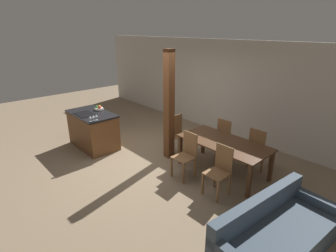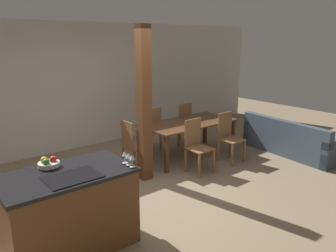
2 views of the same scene
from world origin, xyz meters
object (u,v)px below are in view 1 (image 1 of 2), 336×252
at_px(dining_table, 224,145).
at_px(dining_chair_near_right, 220,170).
at_px(dining_chair_far_right, 258,148).
at_px(timber_post, 169,106).
at_px(dining_chair_head_end, 179,134).
at_px(wine_glass_near, 90,117).
at_px(dining_chair_near_left, 186,154).
at_px(dining_chair_far_left, 226,137).
at_px(kitchen_island, 93,130).
at_px(couch, 276,236).
at_px(wine_glass_middle, 93,116).
at_px(wine_glass_far, 96,116).
at_px(fruit_bowl, 99,108).

xyz_separation_m(dining_table, dining_chair_near_right, (0.43, -0.70, -0.14)).
xyz_separation_m(dining_chair_far_right, timber_post, (-1.77, -1.06, 0.78)).
bearing_deg(dining_chair_head_end, timber_post, -178.38).
relative_size(wine_glass_near, dining_chair_near_left, 0.15).
height_order(dining_chair_far_left, dining_chair_far_right, same).
height_order(kitchen_island, dining_chair_near_right, dining_chair_near_right).
xyz_separation_m(dining_chair_head_end, couch, (3.18, -1.23, -0.25)).
bearing_deg(dining_chair_near_left, timber_post, 159.66).
bearing_deg(couch, dining_chair_head_end, 73.97).
bearing_deg(dining_chair_near_right, timber_post, 169.32).
xyz_separation_m(kitchen_island, dining_chair_head_end, (1.78, 1.44, 0.03)).
distance_m(dining_chair_far_right, timber_post, 2.20).
bearing_deg(dining_chair_head_end, wine_glass_near, 147.17).
height_order(kitchen_island, couch, kitchen_island).
bearing_deg(wine_glass_near, kitchen_island, 151.72).
bearing_deg(kitchen_island, dining_chair_head_end, 38.87).
xyz_separation_m(wine_glass_middle, dining_chair_head_end, (1.15, 1.70, -0.55)).
bearing_deg(dining_chair_near_left, wine_glass_near, -152.27).
relative_size(dining_table, timber_post, 0.75).
relative_size(kitchen_island, dining_chair_far_right, 1.47).
bearing_deg(wine_glass_far, dining_chair_far_right, 38.43).
relative_size(dining_table, dining_chair_near_right, 2.00).
bearing_deg(timber_post, dining_table, 15.32).
bearing_deg(fruit_bowl, dining_chair_head_end, 31.98).
xyz_separation_m(kitchen_island, dining_chair_far_left, (2.69, 2.13, 0.03)).
bearing_deg(dining_chair_near_left, dining_chair_far_right, 58.13).
height_order(dining_chair_near_left, dining_chair_far_right, same).
height_order(wine_glass_far, timber_post, timber_post).
height_order(fruit_bowl, dining_chair_far_left, fruit_bowl).
distance_m(dining_chair_head_end, timber_post, 0.86).
bearing_deg(dining_chair_near_left, dining_chair_near_right, 0.00).
distance_m(wine_glass_middle, dining_table, 3.04).
bearing_deg(timber_post, wine_glass_middle, -130.93).
bearing_deg(dining_chair_far_left, wine_glass_middle, 49.40).
relative_size(wine_glass_near, dining_chair_head_end, 0.15).
relative_size(wine_glass_middle, wine_glass_far, 1.00).
bearing_deg(wine_glass_far, dining_chair_near_left, 24.21).
distance_m(fruit_bowl, dining_chair_far_left, 3.39).
xyz_separation_m(kitchen_island, dining_chair_near_right, (3.56, 0.74, 0.03)).
distance_m(kitchen_island, wine_glass_far, 0.88).
bearing_deg(dining_chair_far_right, dining_chair_near_left, 58.13).
xyz_separation_m(wine_glass_middle, dining_chair_far_left, (2.05, 2.40, -0.55)).
bearing_deg(timber_post, dining_chair_near_right, -10.68).
height_order(fruit_bowl, dining_chair_head_end, fruit_bowl).
height_order(dining_chair_near_left, dining_chair_head_end, same).
bearing_deg(dining_chair_far_left, kitchen_island, 38.42).
bearing_deg(dining_chair_near_right, kitchen_island, -168.27).
xyz_separation_m(wine_glass_middle, dining_chair_near_right, (2.92, 1.00, -0.55)).
height_order(kitchen_island, dining_chair_far_left, dining_chair_far_left).
distance_m(dining_table, dining_chair_near_right, 0.83).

